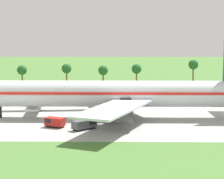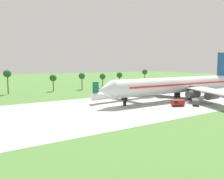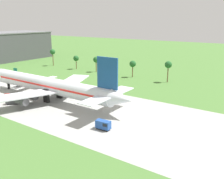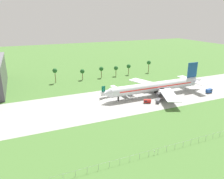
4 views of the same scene
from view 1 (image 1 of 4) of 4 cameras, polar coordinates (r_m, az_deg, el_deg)
jet_airliner at (r=94.71m, az=1.03°, el=-0.63°), size 75.75×52.57×19.33m
regional_aircraft at (r=107.06m, az=-10.52°, el=-1.57°), size 29.94×27.03×7.74m
baggage_tug at (r=86.77m, az=-8.13°, el=-4.54°), size 4.55×3.37×2.09m
catering_van at (r=84.12m, az=-3.80°, el=-4.89°), size 5.24×5.07×2.03m
palm_tree_row at (r=148.74m, az=-4.45°, el=3.03°), size 87.93×3.60×11.44m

